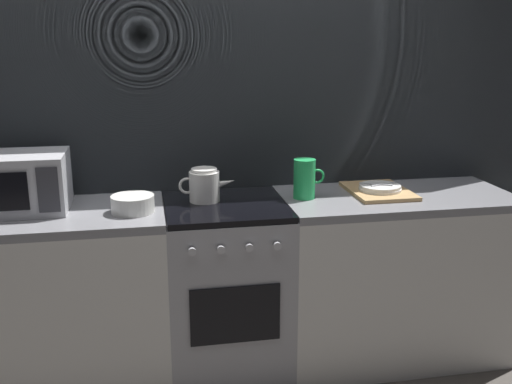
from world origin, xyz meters
The scene contains 10 objects.
ground_plane centered at (0.00, 0.00, 0.00)m, with size 8.00×8.00×0.00m, color #47423D.
back_wall centered at (0.00, 0.32, 1.20)m, with size 3.60×0.05×2.40m.
counter_left centered at (-0.90, 0.00, 0.45)m, with size 1.20×0.60×0.90m.
stove_unit centered at (0.00, 0.00, 0.45)m, with size 0.60×0.63×0.90m.
counter_right centered at (0.90, 0.00, 0.45)m, with size 1.20×0.60×0.90m.
microwave centered at (-0.97, 0.06, 1.04)m, with size 0.46×0.35×0.27m.
kettle centered at (-0.09, 0.06, 0.98)m, with size 0.28×0.15×0.17m.
mixing_bowl centered at (-0.44, -0.07, 0.94)m, with size 0.20×0.20×0.08m, color silver.
pitcher centered at (0.41, 0.02, 1.00)m, with size 0.16×0.11×0.20m.
dish_pile centered at (0.81, 0.04, 0.92)m, with size 0.30×0.40×0.06m.
Camera 1 is at (-0.37, -2.76, 1.70)m, focal length 41.38 mm.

